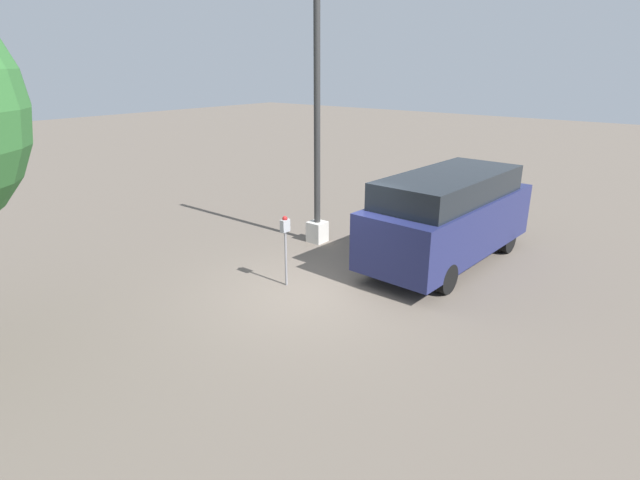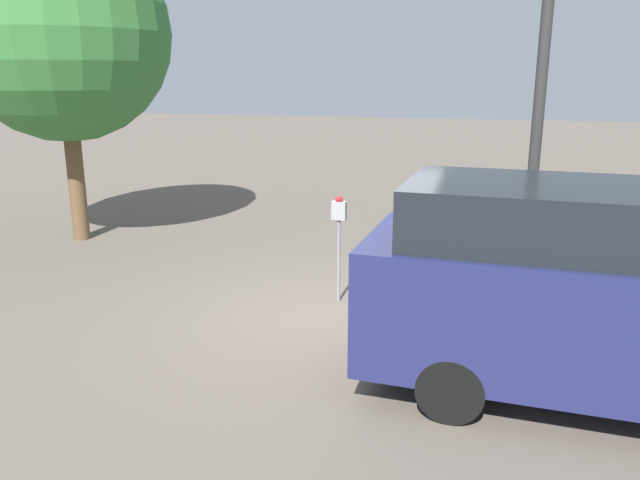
{
  "view_description": "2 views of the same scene",
  "coord_description": "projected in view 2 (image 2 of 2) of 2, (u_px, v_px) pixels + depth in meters",
  "views": [
    {
      "loc": [
        -7.34,
        -6.04,
        4.47
      ],
      "look_at": [
        0.15,
        -0.03,
        1.1
      ],
      "focal_mm": 28.0,
      "sensor_mm": 36.0,
      "label": 1
    },
    {
      "loc": [
        1.85,
        -7.59,
        3.18
      ],
      "look_at": [
        -0.16,
        -0.27,
        1.15
      ],
      "focal_mm": 35.0,
      "sensor_mm": 36.0,
      "label": 2
    }
  ],
  "objects": [
    {
      "name": "street_tree",
      "position": [
        61.0,
        33.0,
        11.44
      ],
      "size": [
        3.97,
        3.97,
        5.9
      ],
      "color": "brown",
      "rests_on": "ground"
    },
    {
      "name": "parking_meter_near",
      "position": [
        339.0,
        224.0,
        8.73
      ],
      "size": [
        0.2,
        0.12,
        1.55
      ],
      "rotation": [
        0.0,
        0.0,
        -0.03
      ],
      "color": "gray",
      "rests_on": "ground"
    },
    {
      "name": "lamp_post",
      "position": [
        535.0,
        154.0,
        8.99
      ],
      "size": [
        0.44,
        0.44,
        6.13
      ],
      "color": "beige",
      "rests_on": "ground"
    },
    {
      "name": "parked_van",
      "position": [
        632.0,
        292.0,
        5.92
      ],
      "size": [
        5.22,
        2.12,
        2.17
      ],
      "rotation": [
        0.0,
        0.0,
        -0.05
      ],
      "color": "navy",
      "rests_on": "ground"
    },
    {
      "name": "ground_plane",
      "position": [
        337.0,
        319.0,
        8.37
      ],
      "size": [
        80.0,
        80.0,
        0.0
      ],
      "primitive_type": "plane",
      "color": "#60564C"
    }
  ]
}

